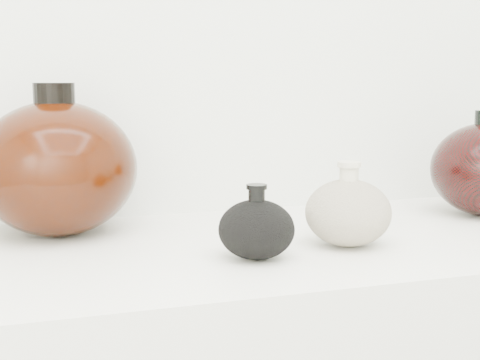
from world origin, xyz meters
name	(u,v)px	position (x,y,z in m)	size (l,w,h in m)	color
black_gourd_vase	(256,229)	(-0.01, 0.86, 0.94)	(0.12, 0.12, 0.10)	black
cream_gourd_vase	(348,212)	(0.14, 0.89, 0.95)	(0.16, 0.16, 0.12)	#C1B99B
left_round_pot	(57,168)	(-0.26, 1.09, 1.01)	(0.33, 0.33, 0.24)	black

